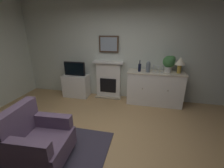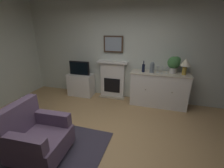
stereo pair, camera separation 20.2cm
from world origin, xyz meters
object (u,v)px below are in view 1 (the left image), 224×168
Objects in this scene: vase_decorative at (148,67)px; tv_set at (75,69)px; wine_glass_center at (158,68)px; potted_plant_small at (169,62)px; armchair at (37,140)px; sideboard_cabinet at (154,88)px; wine_bottle at (140,67)px; framed_picture at (109,44)px; fireplace_unit at (109,79)px; wine_glass_left at (154,67)px; wine_glass_right at (163,68)px; table_lamp at (180,62)px; tv_cabinet at (76,86)px.

tv_set is (-2.08, 0.04, -0.18)m from vase_decorative.
wine_glass_center is 0.30m from potted_plant_small.
tv_set is at bearing 101.33° from armchair.
wine_bottle reaches higher than sideboard_cabinet.
framed_picture reaches higher than wine_bottle.
wine_bottle is 0.47m from wine_glass_center.
fireplace_unit is at bearing 10.77° from tv_set.
fireplace_unit is 2.00× the size of framed_picture.
wine_bottle is at bearing -178.19° from wine_glass_center.
wine_glass_left is at bearing -7.02° from fireplace_unit.
wine_glass_left is at bearing 0.82° from tv_set.
potted_plant_small is at bearing -4.67° from fireplace_unit.
wine_glass_right is at bearing -0.44° from tv_set.
table_lamp is 2.42× the size of wine_glass_right.
wine_glass_right is at bearing 50.52° from armchair.
framed_picture is 0.37× the size of sideboard_cabinet.
potted_plant_small is (0.51, 0.10, 0.12)m from vase_decorative.
framed_picture is at bearing 12.01° from tv_cabinet.
sideboard_cabinet is 2.30m from tv_cabinet.
potted_plant_small reaches higher than wine_glass_right.
tv_cabinet is 0.53m from tv_set.
wine_glass_left is (1.25, -0.15, 0.48)m from fireplace_unit.
potted_plant_small is at bearing 16.35° from wine_glass_center.
framed_picture is at bearing 166.13° from vase_decorative.
framed_picture is at bearing 173.74° from potted_plant_small.
sideboard_cabinet is 2.37× the size of tv_set.
wine_glass_right reaches higher than armchair.
wine_bottle is at bearing 59.68° from armchair.
table_lamp is 2.42× the size of wine_glass_center.
armchair reaches higher than tv_cabinet.
wine_bottle is 0.39× the size of tv_cabinet.
wine_glass_right is (0.58, 0.02, 0.01)m from wine_bottle.
table_lamp is at bearing 0.17° from tv_set.
wine_glass_right is at bearing 1.83° from wine_glass_center.
tv_cabinet is at bearing 178.14° from wine_bottle.
table_lamp is at bearing 3.45° from wine_glass_center.
vase_decorative is (1.10, -0.27, -0.51)m from framed_picture.
fireplace_unit is 2.56× the size of potted_plant_small.
wine_glass_center is (0.47, 0.01, 0.01)m from wine_bottle.
table_lamp is 2.97m from tv_cabinet.
wine_glass_left is 0.12m from wine_glass_center.
wine_bottle is 0.22m from vase_decorative.
potted_plant_small reaches higher than wine_glass_center.
tv_set is at bearing -90.00° from tv_cabinet.
wine_glass_right is 0.22× the size of tv_cabinet.
tv_cabinet is at bearing 178.21° from vase_decorative.
table_lamp is 2.42× the size of wine_glass_left.
framed_picture is 1.25m from vase_decorative.
wine_glass_center is at bearing 52.09° from armchair.
sideboard_cabinet is 2.33m from tv_set.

